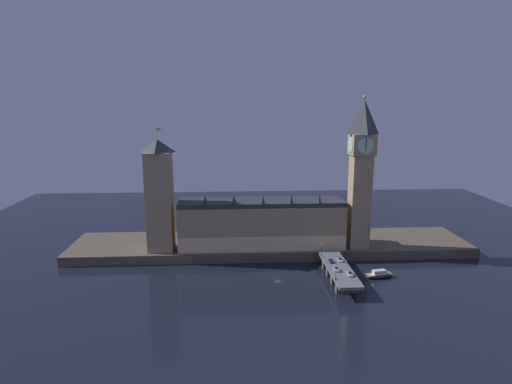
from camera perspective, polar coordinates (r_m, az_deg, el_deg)
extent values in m
plane|color=black|center=(208.64, 2.95, -11.19)|extent=(400.00, 400.00, 0.00)
cube|color=brown|center=(243.98, 1.97, -7.06)|extent=(220.00, 42.00, 5.03)
cube|color=tan|center=(231.51, 0.73, -4.45)|extent=(87.95, 20.71, 23.10)
cube|color=beige|center=(223.80, 0.91, -7.02)|extent=(87.95, 0.20, 8.32)
cube|color=#2D3338|center=(228.25, 0.73, -1.38)|extent=(87.95, 19.05, 2.40)
cone|color=#2D3338|center=(218.75, -6.79, -1.05)|extent=(2.40, 2.40, 5.08)
cone|color=#2D3338|center=(218.31, -2.94, -1.00)|extent=(2.40, 2.40, 5.08)
cone|color=#2D3338|center=(218.85, 0.90, -0.96)|extent=(2.40, 2.40, 5.08)
cone|color=#2D3338|center=(220.37, 4.70, -0.91)|extent=(2.40, 2.40, 5.08)
cone|color=#2D3338|center=(222.84, 8.44, -0.85)|extent=(2.40, 2.40, 5.08)
cube|color=tan|center=(233.33, 13.61, -1.26)|extent=(10.20, 10.20, 49.91)
cube|color=tan|center=(228.51, 13.98, 6.17)|extent=(12.04, 12.04, 10.75)
cylinder|color=#B7E5B7|center=(222.67, 14.44, 6.00)|extent=(8.31, 0.25, 8.31)
cylinder|color=#B7E5B7|center=(234.36, 13.54, 6.32)|extent=(8.31, 0.25, 8.31)
cylinder|color=#B7E5B7|center=(230.39, 15.45, 6.13)|extent=(0.25, 8.31, 8.31)
cylinder|color=#B7E5B7|center=(226.78, 12.48, 6.19)|extent=(0.25, 8.31, 8.31)
cube|color=black|center=(222.44, 14.46, 6.15)|extent=(0.36, 0.10, 6.23)
pyramid|color=#2D3338|center=(227.61, 14.16, 9.75)|extent=(12.04, 12.04, 17.86)
sphere|color=gold|center=(227.50, 14.29, 12.19)|extent=(1.60, 1.60, 1.60)
cube|color=tan|center=(227.75, -12.70, -1.28)|extent=(13.05, 13.05, 51.88)
pyramid|color=#2D3338|center=(223.05, -13.04, 6.03)|extent=(13.31, 13.31, 6.46)
cylinder|color=#99999E|center=(222.53, -13.11, 7.63)|extent=(0.24, 0.24, 6.00)
cube|color=gold|center=(222.21, -12.86, 8.18)|extent=(2.00, 0.08, 1.20)
cube|color=slate|center=(206.68, 10.95, -9.92)|extent=(10.65, 46.00, 1.40)
cube|color=brown|center=(195.65, 11.91, -12.28)|extent=(9.05, 3.20, 5.00)
cube|color=brown|center=(203.79, 11.23, -11.23)|extent=(9.05, 3.20, 5.00)
cube|color=brown|center=(212.00, 10.61, -10.27)|extent=(9.05, 3.20, 5.00)
cube|color=brown|center=(220.30, 10.04, -9.38)|extent=(9.05, 3.20, 5.00)
cube|color=navy|center=(210.91, 9.96, -9.05)|extent=(1.73, 4.21, 0.87)
cube|color=black|center=(210.68, 9.96, -8.88)|extent=(1.42, 1.89, 0.45)
cylinder|color=black|center=(212.02, 9.66, -9.01)|extent=(0.22, 0.64, 0.64)
cylinder|color=black|center=(212.38, 10.09, -8.99)|extent=(0.22, 0.64, 0.64)
cylinder|color=black|center=(209.65, 9.81, -9.26)|extent=(0.22, 0.64, 0.64)
cylinder|color=black|center=(210.02, 10.26, -9.24)|extent=(0.22, 0.64, 0.64)
cube|color=white|center=(201.07, 10.67, -10.13)|extent=(1.94, 4.00, 0.95)
cube|color=black|center=(200.81, 10.67, -9.95)|extent=(1.59, 1.80, 0.45)
cylinder|color=black|center=(202.10, 10.32, -10.10)|extent=(0.22, 0.64, 0.64)
cylinder|color=black|center=(202.52, 10.83, -10.08)|extent=(0.22, 0.64, 0.64)
cylinder|color=black|center=(199.86, 10.49, -10.37)|extent=(0.22, 0.64, 0.64)
cylinder|color=black|center=(200.30, 11.01, -10.34)|extent=(0.22, 0.64, 0.64)
cube|color=silver|center=(197.29, 12.40, -10.66)|extent=(1.84, 4.76, 0.91)
cube|color=black|center=(197.03, 12.41, -10.47)|extent=(1.51, 2.14, 0.45)
cylinder|color=black|center=(196.33, 12.76, -10.89)|extent=(0.22, 0.64, 0.64)
cylinder|color=black|center=(195.87, 12.26, -10.92)|extent=(0.22, 0.64, 0.64)
cylinder|color=black|center=(198.94, 12.52, -10.56)|extent=(0.22, 0.64, 0.64)
cylinder|color=black|center=(198.49, 12.03, -10.59)|extent=(0.22, 0.64, 0.64)
cube|color=white|center=(213.07, 11.13, -8.89)|extent=(1.89, 4.68, 0.77)
cube|color=black|center=(212.86, 11.13, -8.73)|extent=(1.55, 2.11, 0.45)
cylinder|color=black|center=(212.07, 11.46, -9.07)|extent=(0.22, 0.64, 0.64)
cylinder|color=black|center=(211.63, 10.98, -9.10)|extent=(0.22, 0.64, 0.64)
cylinder|color=black|center=(214.69, 11.27, -8.80)|extent=(0.22, 0.64, 0.64)
cylinder|color=black|center=(214.26, 10.79, -8.82)|extent=(0.22, 0.64, 0.64)
cylinder|color=black|center=(192.34, 10.64, -11.26)|extent=(0.28, 0.28, 0.78)
cylinder|color=gray|center=(192.06, 10.64, -11.07)|extent=(0.38, 0.38, 0.65)
sphere|color=tan|center=(191.90, 10.65, -10.95)|extent=(0.21, 0.21, 0.21)
cylinder|color=black|center=(210.22, 12.01, -9.26)|extent=(0.28, 0.28, 0.85)
cylinder|color=brown|center=(209.94, 12.02, -9.06)|extent=(0.38, 0.38, 0.71)
sphere|color=tan|center=(209.77, 12.03, -8.94)|extent=(0.23, 0.23, 0.23)
cylinder|color=#2D3333|center=(191.96, 10.54, -11.35)|extent=(0.56, 0.56, 0.50)
cylinder|color=#2D3333|center=(190.72, 10.58, -10.46)|extent=(0.18, 0.18, 5.97)
sphere|color=#F9E5A3|center=(189.41, 10.62, -9.47)|extent=(0.60, 0.60, 0.60)
sphere|color=#F9E5A3|center=(189.43, 10.48, -9.58)|extent=(0.44, 0.44, 0.44)
sphere|color=#F9E5A3|center=(189.64, 10.75, -9.56)|extent=(0.44, 0.44, 0.44)
cylinder|color=#2D3333|center=(218.60, 8.72, -8.34)|extent=(0.56, 0.56, 0.50)
cylinder|color=#2D3333|center=(217.61, 8.74, -7.62)|extent=(0.18, 0.18, 5.35)
sphere|color=#F9E5A3|center=(216.56, 8.77, -6.81)|extent=(0.60, 0.60, 0.60)
sphere|color=#F9E5A3|center=(216.58, 8.65, -6.91)|extent=(0.44, 0.44, 0.44)
sphere|color=#F9E5A3|center=(216.76, 8.88, -6.90)|extent=(0.44, 0.44, 0.44)
ellipsoid|color=#28282D|center=(214.92, 16.08, -10.68)|extent=(14.42, 6.67, 1.89)
cube|color=tan|center=(214.59, 16.10, -10.47)|extent=(12.63, 5.51, 0.24)
cube|color=silver|center=(214.20, 16.11, -10.21)|extent=(6.61, 3.76, 1.89)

